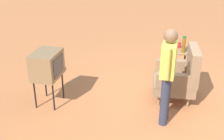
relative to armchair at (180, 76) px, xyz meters
The scene contains 11 objects.
ground_plane 0.54m from the armchair, 17.65° to the left, with size 60.00×60.00×0.00m, color #B76B3D.
armchair is the anchor object (origin of this frame).
side_table 1.05m from the armchair, behind, with size 0.56×0.56×0.64m.
tv_on_stand 2.46m from the armchair, 84.92° to the right, with size 0.68×0.55×1.03m.
person_standing 0.94m from the armchair, 25.98° to the right, with size 0.56×0.30×1.64m.
bottle_tall_amber 0.92m from the armchair, 166.44° to the left, with size 0.07×0.07×0.30m, color brown.
soda_can_blue 1.25m from the armchair, behind, with size 0.07×0.07×0.12m, color blue.
bottle_wine_green 1.02m from the armchair, 166.61° to the left, with size 0.07×0.07×0.32m, color #1E5623.
soda_can_red 1.15m from the armchair, behind, with size 0.07×0.07×0.12m, color red.
flower_vase 1.16m from the armchair, behind, with size 0.14×0.10×0.27m.
shrub_far 2.97m from the armchair, 111.40° to the right, with size 0.48×0.48×0.37m, color #475B33.
Camera 1 is at (4.87, -1.19, 2.98)m, focal length 48.09 mm.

